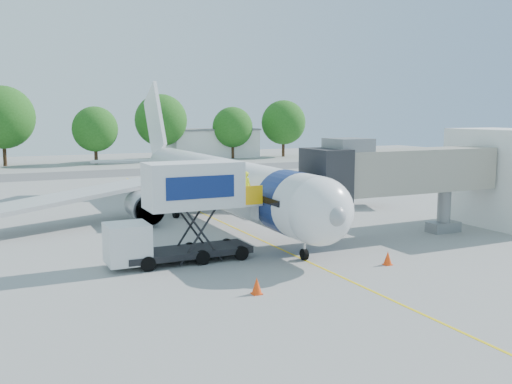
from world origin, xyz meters
name	(u,v)px	position (x,y,z in m)	size (l,w,h in m)	color
ground	(237,229)	(0.00, 0.00, 0.00)	(160.00, 160.00, 0.00)	gray
guidance_line	(237,229)	(0.00, 0.00, 0.01)	(0.15, 70.00, 0.01)	yellow
taxiway_strip	(115,173)	(0.00, 42.00, 0.00)	(120.00, 10.00, 0.01)	#59595B
aircraft	(215,181)	(0.00, 4.12, 2.95)	(34.17, 37.73, 11.35)	white
jet_bridge	(393,172)	(7.99, -7.00, 4.34)	(13.90, 3.20, 6.60)	gray
terminal_stub	(508,177)	(18.50, -7.00, 3.50)	(5.00, 8.00, 7.00)	silver
catering_hiloader	(182,213)	(-6.27, -7.00, 2.76)	(8.50, 2.44, 5.50)	black
ground_tug	(390,297)	(-1.12, -18.37, 0.66)	(3.25, 1.88, 1.25)	silver
safety_cone_a	(388,258)	(3.56, -12.33, 0.36)	(0.47, 0.47, 0.75)	#FF420D
safety_cone_b	(257,286)	(-5.00, -13.84, 0.37)	(0.49, 0.49, 0.78)	#FF420D
outbuilding_right	(213,143)	(22.00, 62.00, 2.66)	(16.40, 7.40, 5.30)	silver
tree_c	(2,117)	(-13.24, 59.70, 7.49)	(9.68, 9.68, 12.34)	#382314
tree_d	(95,129)	(0.15, 57.36, 5.59)	(7.23, 7.23, 9.22)	#382314
tree_e	(161,120)	(11.61, 59.46, 6.90)	(8.92, 8.92, 11.37)	#382314
tree_f	(232,127)	(24.52, 58.55, 5.62)	(7.26, 7.26, 9.26)	#382314
tree_g	(283,122)	(34.90, 58.57, 6.40)	(8.27, 8.27, 10.54)	#382314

